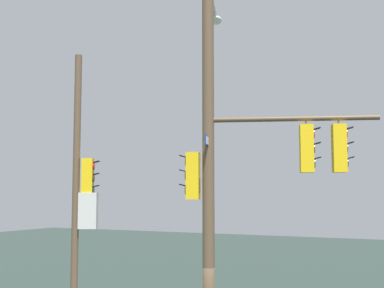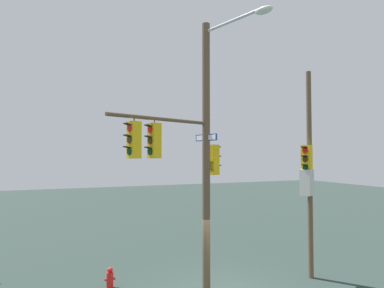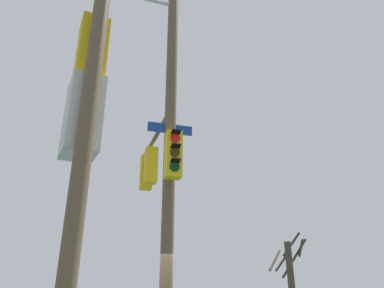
# 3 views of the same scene
# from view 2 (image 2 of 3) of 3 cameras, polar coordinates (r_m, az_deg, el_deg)

# --- Properties ---
(main_signal_pole_assembly) EXTENTS (4.84, 3.24, 9.58)m
(main_signal_pole_assembly) POSITION_cam_2_polar(r_m,az_deg,el_deg) (11.01, 0.82, -0.07)
(main_signal_pole_assembly) COLOR brown
(main_signal_pole_assembly) RESTS_ON ground
(secondary_pole_assembly) EXTENTS (0.72, 0.59, 8.13)m
(secondary_pole_assembly) POSITION_cam_2_polar(r_m,az_deg,el_deg) (13.33, 20.04, -4.95)
(secondary_pole_assembly) COLOR brown
(secondary_pole_assembly) RESTS_ON ground
(fire_hydrant) EXTENTS (0.38, 0.24, 0.73)m
(fire_hydrant) POSITION_cam_2_polar(r_m,az_deg,el_deg) (12.85, -14.45, -22.16)
(fire_hydrant) COLOR red
(fire_hydrant) RESTS_ON ground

